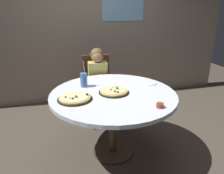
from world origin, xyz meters
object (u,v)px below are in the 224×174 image
Objects in this scene: chair_wooden at (97,84)px; plate_small at (149,83)px; pizza_veggie at (114,91)px; pizza_cheese at (75,98)px; dining_table at (113,100)px; diner_child at (99,91)px; soda_cup at (84,80)px; sauce_bowl at (160,105)px.

chair_wooden is 5.28× the size of plate_small.
chair_wooden is 0.95m from pizza_veggie.
pizza_cheese is (-0.42, -0.99, 0.24)m from chair_wooden.
dining_table is 0.43m from pizza_cheese.
pizza_cheese is at bearing -112.89° from chair_wooden.
diner_child is 3.52× the size of soda_cup.
pizza_veggie is (0.00, -0.92, 0.24)m from chair_wooden.
pizza_veggie is 1.06× the size of soda_cup.
dining_table is 0.56m from sauce_bowl.
sauce_bowl is (0.31, -1.38, 0.24)m from chair_wooden.
soda_cup is 0.94m from sauce_bowl.
chair_wooden reaches higher than pizza_cheese.
chair_wooden is 3.09× the size of soda_cup.
chair_wooden reaches higher than dining_table.
sauce_bowl is (0.31, -0.46, 0.00)m from pizza_veggie.
diner_child is 0.79m from pizza_veggie.
pizza_cheese reaches higher than sauce_bowl.
pizza_cheese is at bearing -112.57° from soda_cup.
sauce_bowl is at bearing -77.25° from chair_wooden.
diner_child is at bearing 90.39° from dining_table.
chair_wooden reaches higher than plate_small.
pizza_veggie is (0.01, -0.74, 0.28)m from diner_child.
chair_wooden is 1.10m from pizza_cheese.
diner_child is at bearing 105.11° from sauce_bowl.
soda_cup is at bearing -119.53° from diner_child.
diner_child is at bearing -93.51° from chair_wooden.
pizza_veggie is 0.40m from soda_cup.
pizza_veggie is 0.52m from plate_small.
diner_child reaches higher than dining_table.
chair_wooden is (0.01, 0.93, -0.14)m from dining_table.
chair_wooden is at bearing 67.11° from pizza_cheese.
pizza_cheese is (-0.41, -0.06, 0.10)m from dining_table.
diner_child is 15.46× the size of sauce_bowl.
pizza_cheese is 0.37m from soda_cup.
plate_small is at bearing 74.14° from sauce_bowl.
pizza_veggie is 0.55m from sauce_bowl.
pizza_cheese is at bearing -171.21° from dining_table.
chair_wooden reaches higher than sauce_bowl.
sauce_bowl is at bearing -50.94° from soda_cup.
plate_small is (0.50, 0.18, 0.09)m from dining_table.
dining_table is 0.54m from plate_small.
dining_table is 0.77m from diner_child.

